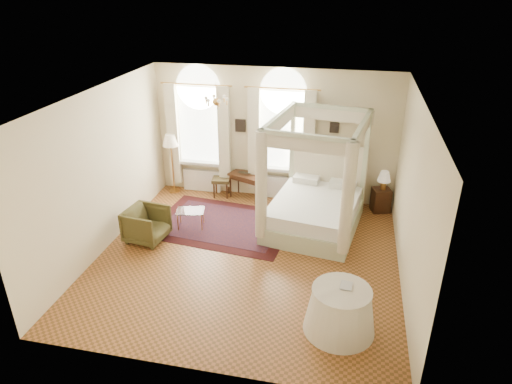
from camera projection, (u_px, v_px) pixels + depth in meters
ground at (247, 258)px, 9.30m from camera, size 6.00×6.00×0.00m
room_walls at (246, 168)px, 8.45m from camera, size 6.00×6.00×6.00m
window_left at (200, 138)px, 11.56m from camera, size 1.62×0.27×3.29m
window_right at (281, 144)px, 11.16m from camera, size 1.62×0.27×3.29m
chandelier at (216, 101)px, 9.28m from camera, size 0.51×0.45×0.50m
wall_pictures at (278, 126)px, 11.10m from camera, size 2.54×0.03×0.39m
canopy_bed at (314, 205)px, 10.15m from camera, size 2.27×2.64×2.58m
nightstand at (381, 200)px, 11.05m from camera, size 0.50×0.47×0.58m
nightstand_lamp at (384, 177)px, 10.79m from camera, size 0.31×0.31×0.46m
writing_desk at (247, 178)px, 11.56m from camera, size 1.00×0.76×0.67m
laptop at (245, 172)px, 11.61m from camera, size 0.35×0.25×0.03m
stool at (221, 181)px, 11.75m from camera, size 0.50×0.50×0.51m
armchair at (147, 225)px, 9.79m from camera, size 0.92×0.90×0.75m
coffee_table at (190, 212)px, 10.29m from camera, size 0.69×0.55×0.42m
floor_lamp at (171, 143)px, 11.60m from camera, size 0.41×0.41×1.59m
oriental_rug at (223, 224)px, 10.55m from camera, size 3.32×2.55×0.01m
side_table at (340, 310)px, 7.26m from camera, size 1.16×1.16×0.79m
book at (340, 285)px, 7.19m from camera, size 0.21×0.26×0.02m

